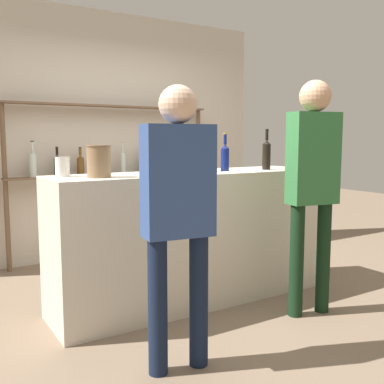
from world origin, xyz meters
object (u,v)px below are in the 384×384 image
Objects in this scene: cork_jar at (62,167)px; customer_left at (178,205)px; counter_bottle_2 at (182,155)px; counter_bottle_0 at (266,154)px; customer_right at (313,175)px; ice_bucket at (99,161)px; wine_glass at (210,157)px; counter_bottle_1 at (225,157)px.

cork_jar is 0.09× the size of customer_left.
counter_bottle_2 is 0.22× the size of customer_left.
counter_bottle_0 is at bearing -7.48° from cork_jar.
counter_bottle_0 is 1.65m from customer_left.
customer_right reaches higher than cork_jar.
customer_left is 0.93× the size of customer_right.
cork_jar is (-0.20, 0.22, -0.05)m from ice_bucket.
counter_bottle_0 is 0.80m from counter_bottle_2.
ice_bucket is (-1.01, -0.09, -0.00)m from wine_glass.
counter_bottle_0 reaches higher than wine_glass.
wine_glass is at bearing 4.93° from ice_bucket.
cork_jar is 1.14m from customer_left.
wine_glass is 1.22m from cork_jar.
wine_glass is at bearing 169.74° from counter_bottle_0.
counter_bottle_0 is at bearing 2.30° from customer_right.
counter_bottle_0 is 2.52× the size of cork_jar.
counter_bottle_2 is at bearing 52.22° from customer_right.
wine_glass is 1.02m from ice_bucket.
counter_bottle_2 reaches higher than cork_jar.
counter_bottle_0 reaches higher than cork_jar.
counter_bottle_2 is at bearing 169.33° from wine_glass.
wine_glass is 0.09× the size of customer_left.
counter_bottle_1 is at bearing -7.78° from cork_jar.
counter_bottle_1 is at bearing -22.49° from wine_glass.
counter_bottle_2 reaches higher than counter_bottle_1.
wine_glass is 0.87m from customer_right.
customer_right is (1.65, -0.87, -0.07)m from cork_jar.
counter_bottle_0 is at bearing -10.26° from wine_glass.
counter_bottle_1 reaches higher than wine_glass.
counter_bottle_0 reaches higher than ice_bucket.
ice_bucket is (-1.55, 0.01, -0.02)m from counter_bottle_0.
customer_right reaches higher than customer_left.
counter_bottle_0 is 2.30× the size of wine_glass.
customer_left is at bearing 109.66° from customer_right.
counter_bottle_0 is 0.66m from customer_right.
counter_bottle_2 is 2.30× the size of wine_glass.
customer_right is at bearing -24.09° from ice_bucket.
customer_left is at bearing -148.93° from counter_bottle_0.
cork_jar is 1.87m from customer_right.
customer_left is (-0.98, -0.89, -0.22)m from counter_bottle_1.
counter_bottle_2 is 0.20× the size of customer_right.
counter_bottle_2 is at bearing -5.07° from cork_jar.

